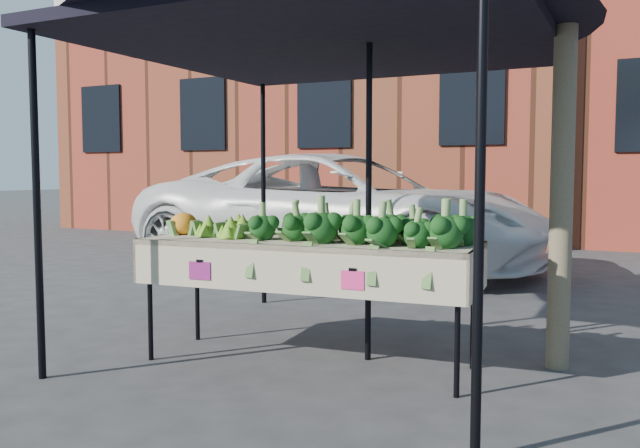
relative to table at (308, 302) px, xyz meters
The scene contains 9 objects.
ground 0.50m from the table, 165.99° to the left, with size 90.00×90.00×0.00m, color #303033.
table is the anchor object (origin of this frame).
canopy 1.00m from the table, 90.92° to the left, with size 3.16×3.16×2.74m, color black, non-canonical shape.
broccoli_heap 0.70m from the table, ahead, with size 1.61×0.58×0.27m, color black.
romanesco_cluster 0.87m from the table, behind, with size 0.44×0.58×0.21m, color #80B735.
cauliflower_pair 1.18m from the table, behind, with size 0.21×0.21×0.19m, color orange.
vehicle 5.39m from the table, 111.03° to the left, with size 2.76×1.66×5.98m, color white.
street_tree 2.54m from the table, 23.12° to the left, with size 2.30×2.30×4.54m, color #1E4C14, non-canonical shape.
building_left 13.74m from the table, 113.39° to the left, with size 12.00×8.00×9.00m, color brown.
Camera 1 is at (2.33, -4.20, 1.37)m, focal length 36.98 mm.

